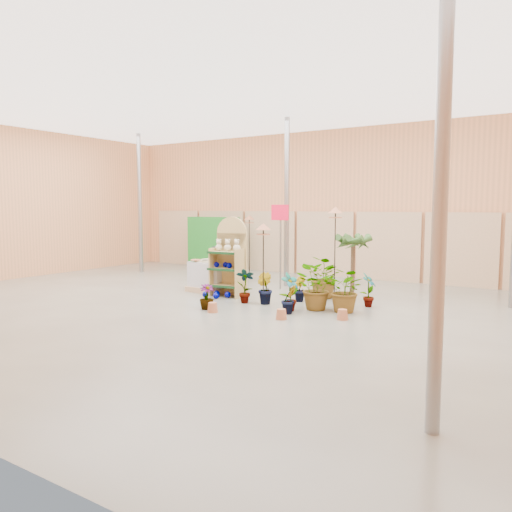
# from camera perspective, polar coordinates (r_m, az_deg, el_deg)

# --- Properties ---
(room) EXTENTS (15.20, 12.10, 4.70)m
(room) POSITION_cam_1_polar(r_m,az_deg,el_deg) (11.27, -2.92, 5.99)
(room) COLOR #606158
(room) RESTS_ON ground
(display_shelf) EXTENTS (0.85, 0.60, 1.91)m
(display_shelf) POSITION_cam_1_polar(r_m,az_deg,el_deg) (12.04, -3.00, -0.43)
(display_shelf) COLOR tan
(display_shelf) RESTS_ON ground
(teddy_bears) EXTENTS (0.70, 0.18, 0.29)m
(teddy_bears) POSITION_cam_1_polar(r_m,az_deg,el_deg) (11.93, -3.18, 1.14)
(teddy_bears) COLOR beige
(teddy_bears) RESTS_ON display_shelf
(gazing_balls_shelf) EXTENTS (0.70, 0.24, 0.13)m
(gazing_balls_shelf) POSITION_cam_1_polar(r_m,az_deg,el_deg) (11.97, -3.29, -1.05)
(gazing_balls_shelf) COLOR #00027E
(gazing_balls_shelf) RESTS_ON display_shelf
(gazing_balls_floor) EXTENTS (0.63, 0.39, 0.15)m
(gazing_balls_floor) POSITION_cam_1_polar(r_m,az_deg,el_deg) (11.88, -4.54, -4.41)
(gazing_balls_floor) COLOR #00027E
(gazing_balls_floor) RESTS_ON ground
(pallet_stack) EXTENTS (1.14, 0.97, 0.80)m
(pallet_stack) POSITION_cam_1_polar(r_m,az_deg,el_deg) (12.74, -5.03, -2.31)
(pallet_stack) COLOR tan
(pallet_stack) RESTS_ON ground
(charcoal_planters) EXTENTS (0.80, 0.50, 1.00)m
(charcoal_planters) POSITION_cam_1_polar(r_m,az_deg,el_deg) (14.51, -3.17, -0.87)
(charcoal_planters) COLOR black
(charcoal_planters) RESTS_ON ground
(trellis_stock) EXTENTS (2.00, 0.30, 1.80)m
(trellis_stock) POSITION_cam_1_polar(r_m,az_deg,el_deg) (17.02, -4.92, 1.44)
(trellis_stock) COLOR #1C7322
(trellis_stock) RESTS_ON ground
(offer_sign) EXTENTS (0.50, 0.08, 2.20)m
(offer_sign) POSITION_cam_1_polar(r_m,az_deg,el_deg) (12.97, 2.78, 3.10)
(offer_sign) COLOR gray
(offer_sign) RESTS_ON ground
(bird_table_front) EXTENTS (0.34, 0.34, 1.79)m
(bird_table_front) POSITION_cam_1_polar(r_m,az_deg,el_deg) (10.84, 0.84, 3.06)
(bird_table_front) COLOR black
(bird_table_front) RESTS_ON ground
(bird_table_right) EXTENTS (0.34, 0.34, 2.15)m
(bird_table_right) POSITION_cam_1_polar(r_m,az_deg,el_deg) (11.34, 9.07, 4.81)
(bird_table_right) COLOR black
(bird_table_right) RESTS_ON ground
(bird_table_back) EXTENTS (0.34, 0.34, 1.89)m
(bird_table_back) POSITION_cam_1_polar(r_m,az_deg,el_deg) (15.50, -0.77, 4.20)
(bird_table_back) COLOR black
(bird_table_back) RESTS_ON ground
(palm) EXTENTS (0.70, 0.70, 1.61)m
(palm) POSITION_cam_1_polar(r_m,az_deg,el_deg) (11.99, 11.05, 1.78)
(palm) COLOR #513824
(palm) RESTS_ON ground
(potted_plant_0) EXTENTS (0.48, 0.40, 0.79)m
(potted_plant_0) POSITION_cam_1_polar(r_m,az_deg,el_deg) (11.13, -1.23, -3.40)
(potted_plant_0) COLOR #2C4F1E
(potted_plant_0) RESTS_ON ground
(potted_plant_1) EXTENTS (0.47, 0.43, 0.70)m
(potted_plant_1) POSITION_cam_1_polar(r_m,az_deg,el_deg) (11.06, 0.95, -3.71)
(potted_plant_1) COLOR #2C4F1E
(potted_plant_1) RESTS_ON ground
(potted_plant_2) EXTENTS (0.96, 0.87, 0.93)m
(potted_plant_2) POSITION_cam_1_polar(r_m,az_deg,el_deg) (10.47, 6.63, -3.62)
(potted_plant_2) COLOR #2C4F1E
(potted_plant_2) RESTS_ON ground
(potted_plant_4) EXTENTS (0.28, 0.40, 0.74)m
(potted_plant_4) POSITION_cam_1_polar(r_m,az_deg,el_deg) (10.97, 12.73, -3.80)
(potted_plant_4) COLOR #2C4F1E
(potted_plant_4) RESTS_ON ground
(potted_plant_5) EXTENTS (0.40, 0.41, 0.58)m
(potted_plant_5) POSITION_cam_1_polar(r_m,az_deg,el_deg) (11.40, 4.96, -3.76)
(potted_plant_5) COLOR #2C4F1E
(potted_plant_5) RESTS_ON ground
(potted_plant_6) EXTENTS (1.11, 1.04, 1.00)m
(potted_plant_6) POSITION_cam_1_polar(r_m,az_deg,el_deg) (11.83, 7.91, -2.40)
(potted_plant_6) COLOR #2C4F1E
(potted_plant_6) RESTS_ON ground
(potted_plant_7) EXTENTS (0.42, 0.42, 0.53)m
(potted_plant_7) POSITION_cam_1_polar(r_m,az_deg,el_deg) (10.53, -5.66, -4.66)
(potted_plant_7) COLOR #2C4F1E
(potted_plant_7) RESTS_ON ground
(potted_plant_8) EXTENTS (0.41, 0.49, 0.80)m
(potted_plant_8) POSITION_cam_1_polar(r_m,az_deg,el_deg) (10.31, 3.92, -4.13)
(potted_plant_8) COLOR #2C4F1E
(potted_plant_8) RESTS_ON ground
(potted_plant_9) EXTENTS (0.39, 0.41, 0.59)m
(potted_plant_9) POSITION_cam_1_polar(r_m,az_deg,el_deg) (10.09, 3.80, -4.94)
(potted_plant_9) COLOR #2C4F1E
(potted_plant_9) RESTS_ON ground
(potted_plant_10) EXTENTS (0.91, 0.82, 0.92)m
(potted_plant_10) POSITION_cam_1_polar(r_m,az_deg,el_deg) (10.32, 10.27, -3.85)
(potted_plant_10) COLOR #2C4F1E
(potted_plant_10) RESTS_ON ground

